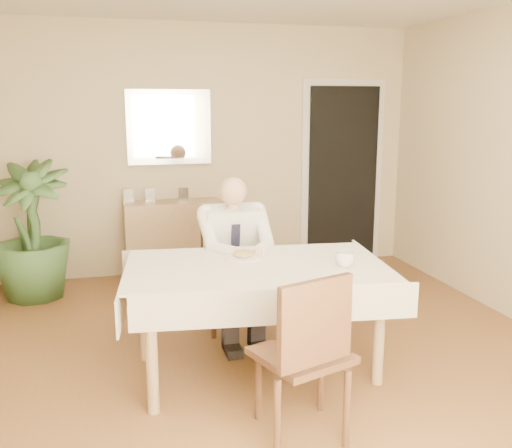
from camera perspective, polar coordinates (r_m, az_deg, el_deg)
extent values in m
plane|color=brown|center=(4.04, 1.28, -14.31)|extent=(5.00, 5.00, 0.00)
cube|color=tan|center=(6.09, -5.10, 7.32)|extent=(4.50, 0.02, 2.60)
cube|color=silver|center=(6.53, 8.57, 4.90)|extent=(0.96, 0.03, 2.10)
cube|color=black|center=(6.51, 8.67, 4.87)|extent=(0.80, 0.05, 1.95)
cube|color=silver|center=(6.00, -8.70, 9.55)|extent=(0.86, 0.03, 0.76)
cube|color=white|center=(5.98, -8.68, 9.54)|extent=(0.74, 0.02, 0.64)
cube|color=tan|center=(3.76, 0.01, -4.58)|extent=(1.69, 1.07, 0.04)
cube|color=beige|center=(3.75, 0.01, -4.20)|extent=(1.80, 1.19, 0.01)
cube|color=beige|center=(3.33, 2.19, -8.27)|extent=(1.69, 0.21, 0.22)
cube|color=beige|center=(4.25, -1.67, -3.75)|extent=(1.69, 0.21, 0.22)
cube|color=beige|center=(3.67, -13.02, -6.60)|extent=(0.13, 1.00, 0.22)
cube|color=beige|center=(4.07, 11.72, -4.71)|extent=(0.13, 1.00, 0.22)
cylinder|color=tan|center=(3.44, -10.38, -12.99)|extent=(0.07, 0.07, 0.70)
cylinder|color=tan|center=(3.80, 12.22, -10.60)|extent=(0.07, 0.07, 0.70)
cylinder|color=tan|center=(4.12, -11.16, -8.71)|extent=(0.07, 0.07, 0.70)
cylinder|color=tan|center=(4.43, 7.93, -7.14)|extent=(0.07, 0.07, 0.70)
cube|color=#3C2114|center=(4.59, -2.49, -5.30)|extent=(0.44, 0.44, 0.04)
cube|color=#3C2114|center=(4.70, -3.00, -1.73)|extent=(0.42, 0.06, 0.42)
cylinder|color=#3C2114|center=(4.46, -4.26, -8.87)|extent=(0.04, 0.04, 0.41)
cylinder|color=#3C2114|center=(4.54, 0.25, -8.50)|extent=(0.04, 0.04, 0.41)
cylinder|color=#3C2114|center=(4.80, -5.03, -7.38)|extent=(0.04, 0.04, 0.41)
cylinder|color=#3C2114|center=(4.86, -0.83, -7.06)|extent=(0.04, 0.04, 0.41)
cube|color=#3C2114|center=(3.17, 4.57, -12.95)|extent=(0.57, 0.57, 0.04)
cube|color=#3C2114|center=(2.89, 5.97, -9.81)|extent=(0.43, 0.18, 0.45)
cylinder|color=#3C2114|center=(3.07, 2.15, -18.86)|extent=(0.04, 0.04, 0.44)
cylinder|color=#3C2114|center=(3.19, 9.08, -17.78)|extent=(0.04, 0.04, 0.44)
cylinder|color=#3C2114|center=(3.39, 0.24, -15.67)|extent=(0.04, 0.04, 0.44)
cylinder|color=#3C2114|center=(3.50, 6.51, -14.84)|extent=(0.04, 0.04, 0.44)
cube|color=white|center=(4.47, -2.42, -1.51)|extent=(0.42, 0.31, 0.55)
cube|color=black|center=(4.36, -2.07, -2.26)|extent=(0.07, 0.08, 0.36)
cylinder|color=tan|center=(4.37, -2.33, 2.00)|extent=(0.09, 0.09, 0.08)
sphere|color=tan|center=(4.32, -2.27, 3.31)|extent=(0.21, 0.21, 0.21)
cube|color=black|center=(4.32, -3.14, -5.22)|extent=(0.13, 0.42, 0.13)
cube|color=black|center=(4.36, -0.55, -5.03)|extent=(0.13, 0.42, 0.13)
cube|color=black|center=(4.25, -2.61, -9.65)|extent=(0.11, 0.12, 0.45)
cube|color=black|center=(4.29, 0.04, -9.42)|extent=(0.11, 0.12, 0.45)
cube|color=black|center=(4.27, -2.41, -12.31)|extent=(0.11, 0.26, 0.07)
cube|color=black|center=(4.31, 0.24, -12.05)|extent=(0.11, 0.26, 0.07)
cylinder|color=white|center=(3.90, -1.29, -3.33)|extent=(0.26, 0.26, 0.02)
ellipsoid|color=olive|center=(3.90, -1.30, -3.02)|extent=(0.14, 0.14, 0.06)
cylinder|color=silver|center=(3.85, -0.51, -3.27)|extent=(0.01, 0.13, 0.01)
cylinder|color=silver|center=(3.83, -1.67, -3.35)|extent=(0.01, 0.13, 0.01)
imported|color=white|center=(3.75, 8.89, -3.51)|extent=(0.16, 0.16, 0.09)
cube|color=tan|center=(6.00, -8.20, -1.53)|extent=(1.01, 0.38, 0.80)
cube|color=silver|center=(5.95, -12.63, 2.79)|extent=(0.10, 0.02, 0.14)
cube|color=silver|center=(5.93, -10.52, 2.86)|extent=(0.10, 0.02, 0.14)
cube|color=silver|center=(5.93, -7.27, 2.96)|extent=(0.10, 0.02, 0.14)
imported|color=#305126|center=(5.64, -21.57, -0.63)|extent=(0.87, 0.87, 1.28)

